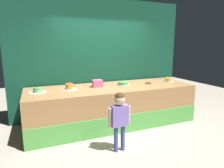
{
  "coord_description": "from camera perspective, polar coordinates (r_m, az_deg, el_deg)",
  "views": [
    {
      "loc": [
        -1.63,
        -3.41,
        1.81
      ],
      "look_at": [
        -0.1,
        0.38,
        1.0
      ],
      "focal_mm": 30.71,
      "sensor_mm": 36.0,
      "label": 1
    }
  ],
  "objects": [
    {
      "name": "ground_plane",
      "position": [
        4.19,
        3.32,
        -14.41
      ],
      "size": [
        12.0,
        12.0,
        0.0
      ],
      "primitive_type": "plane",
      "color": "#BCB29E"
    },
    {
      "name": "stage_platform",
      "position": [
        4.56,
        0.01,
        -6.26
      ],
      "size": [
        3.83,
        1.28,
        0.89
      ],
      "color": "#B27F4C",
      "rests_on": "ground_plane"
    },
    {
      "name": "curtain_backdrop",
      "position": [
        5.05,
        -3.14,
        7.63
      ],
      "size": [
        4.56,
        0.08,
        3.0
      ],
      "primitive_type": "cube",
      "color": "#144C38",
      "rests_on": "ground_plane"
    },
    {
      "name": "child_figure",
      "position": [
        3.29,
        2.26,
        -8.83
      ],
      "size": [
        0.41,
        0.19,
        1.06
      ],
      "color": "#3F4C8C",
      "rests_on": "ground_plane"
    },
    {
      "name": "pink_box",
      "position": [
        4.42,
        -4.38,
        0.17
      ],
      "size": [
        0.24,
        0.19,
        0.16
      ],
      "primitive_type": "cube",
      "rotation": [
        0.0,
        0.0,
        -0.09
      ],
      "color": "pink",
      "rests_on": "stage_platform"
    },
    {
      "name": "donut",
      "position": [
        4.87,
        10.83,
        0.3
      ],
      "size": [
        0.15,
        0.15,
        0.04
      ],
      "primitive_type": "torus",
      "color": "brown",
      "rests_on": "stage_platform"
    },
    {
      "name": "cake_far_left",
      "position": [
        4.17,
        -21.4,
        -1.88
      ],
      "size": [
        0.36,
        0.36,
        0.13
      ],
      "color": "white",
      "rests_on": "stage_platform"
    },
    {
      "name": "cake_center_left",
      "position": [
        4.23,
        -12.61,
        -0.91
      ],
      "size": [
        0.33,
        0.33,
        0.17
      ],
      "color": "white",
      "rests_on": "stage_platform"
    },
    {
      "name": "cake_center_right",
      "position": [
        4.64,
        3.38,
        0.16
      ],
      "size": [
        0.32,
        0.32,
        0.11
      ],
      "color": "silver",
      "rests_on": "stage_platform"
    },
    {
      "name": "cake_far_right",
      "position": [
        5.27,
        16.58,
        1.16
      ],
      "size": [
        0.29,
        0.29,
        0.14
      ],
      "color": "silver",
      "rests_on": "stage_platform"
    }
  ]
}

